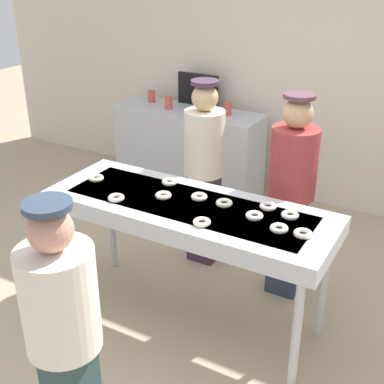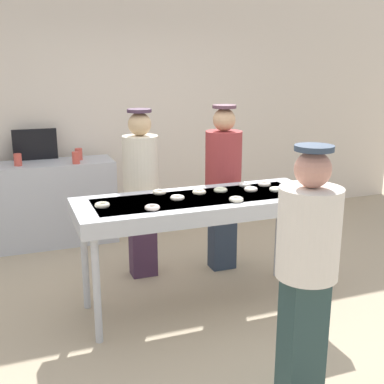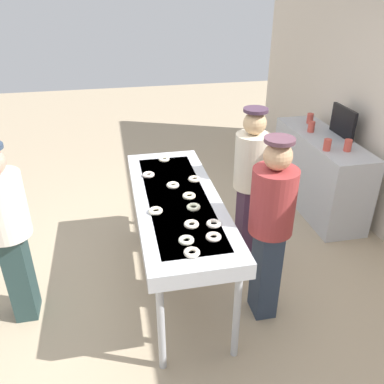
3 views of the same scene
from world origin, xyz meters
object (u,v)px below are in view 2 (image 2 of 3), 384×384
(sugar_donut_7, at_px, (245,185))
(worker_baker, at_px, (223,178))
(sugar_donut_3, at_px, (251,189))
(sugar_donut_11, at_px, (291,188))
(menu_display, at_px, (35,144))
(sugar_donut_8, at_px, (264,184))
(sugar_donut_6, at_px, (236,199))
(worker_assistant, at_px, (141,185))
(prep_counter, at_px, (41,204))
(paper_cup_3, at_px, (18,160))
(paper_cup_2, at_px, (76,158))
(sugar_donut_4, at_px, (221,190))
(sugar_donut_1, at_px, (276,189))
(fryer_conveyor, at_px, (200,206))
(sugar_donut_10, at_px, (159,192))
(sugar_donut_2, at_px, (102,205))
(sugar_donut_5, at_px, (177,198))
(customer_waiting, at_px, (307,264))
(sugar_donut_9, at_px, (199,192))
(sugar_donut_0, at_px, (152,208))

(sugar_donut_7, height_order, worker_baker, worker_baker)
(sugar_donut_3, relative_size, sugar_donut_11, 1.00)
(sugar_donut_11, distance_m, menu_display, 2.96)
(sugar_donut_7, distance_m, sugar_donut_8, 0.17)
(sugar_donut_6, bearing_deg, menu_display, 119.44)
(sugar_donut_6, relative_size, worker_assistant, 0.07)
(prep_counter, xyz_separation_m, paper_cup_3, (-0.20, -0.08, 0.53))
(paper_cup_2, bearing_deg, sugar_donut_4, -60.35)
(sugar_donut_7, bearing_deg, sugar_donut_1, -55.09)
(sugar_donut_6, bearing_deg, fryer_conveyor, 136.04)
(sugar_donut_10, distance_m, menu_display, 2.16)
(sugar_donut_4, height_order, paper_cup_3, paper_cup_3)
(sugar_donut_1, bearing_deg, menu_display, 128.87)
(sugar_donut_6, distance_m, menu_display, 2.76)
(sugar_donut_6, relative_size, paper_cup_2, 0.88)
(sugar_donut_2, xyz_separation_m, sugar_donut_5, (0.59, -0.01, 0.00))
(sugar_donut_2, relative_size, sugar_donut_11, 1.00)
(sugar_donut_4, relative_size, sugar_donut_10, 1.00)
(sugar_donut_2, bearing_deg, sugar_donut_11, -1.50)
(customer_waiting, distance_m, prep_counter, 3.59)
(sugar_donut_7, relative_size, prep_counter, 0.07)
(sugar_donut_2, xyz_separation_m, sugar_donut_6, (1.01, -0.22, 0.00))
(sugar_donut_1, distance_m, worker_baker, 0.73)
(sugar_donut_5, distance_m, prep_counter, 2.25)
(sugar_donut_5, xyz_separation_m, sugar_donut_11, (1.01, -0.03, 0.00))
(sugar_donut_8, relative_size, worker_baker, 0.07)
(paper_cup_2, bearing_deg, sugar_donut_10, -73.67)
(fryer_conveyor, relative_size, sugar_donut_9, 17.73)
(sugar_donut_5, xyz_separation_m, customer_waiting, (0.31, -1.36, -0.07))
(fryer_conveyor, distance_m, sugar_donut_8, 0.69)
(sugar_donut_0, xyz_separation_m, worker_assistant, (0.17, 0.96, -0.07))
(sugar_donut_10, height_order, paper_cup_3, paper_cup_3)
(fryer_conveyor, relative_size, sugar_donut_3, 17.73)
(sugar_donut_3, relative_size, worker_baker, 0.07)
(fryer_conveyor, xyz_separation_m, sugar_donut_9, (0.03, 0.10, 0.09))
(sugar_donut_3, distance_m, paper_cup_3, 2.60)
(sugar_donut_0, bearing_deg, sugar_donut_7, 22.35)
(sugar_donut_10, bearing_deg, sugar_donut_9, -19.73)
(menu_display, bearing_deg, fryer_conveyor, -62.59)
(fryer_conveyor, distance_m, sugar_donut_5, 0.22)
(sugar_donut_4, bearing_deg, sugar_donut_8, 6.94)
(prep_counter, bearing_deg, sugar_donut_5, -64.65)
(sugar_donut_9, bearing_deg, worker_baker, 50.11)
(worker_baker, xyz_separation_m, paper_cup_3, (-1.83, 1.24, 0.08))
(sugar_donut_5, distance_m, sugar_donut_8, 0.88)
(prep_counter, height_order, paper_cup_3, paper_cup_3)
(sugar_donut_0, distance_m, sugar_donut_6, 0.68)
(sugar_donut_11, distance_m, paper_cup_3, 2.89)
(menu_display, bearing_deg, prep_counter, -90.00)
(worker_baker, bearing_deg, customer_waiting, 74.07)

